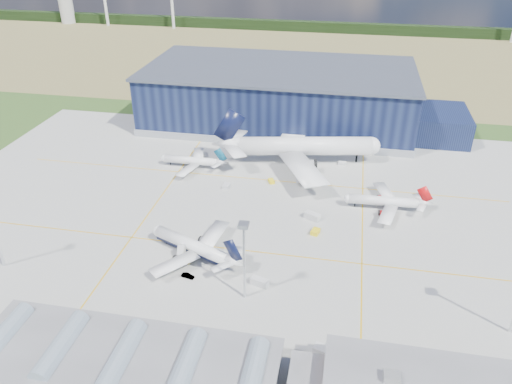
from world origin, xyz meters
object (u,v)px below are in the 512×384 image
at_px(airliner_red, 384,197).
at_px(airliner_widebody, 305,137).
at_px(gse_tug_c, 271,181).
at_px(gse_van_b, 312,216).
at_px(car_a, 394,371).
at_px(gse_tug_a, 186,258).
at_px(car_b, 188,276).
at_px(airstair, 183,252).
at_px(gse_van_a, 260,282).
at_px(gse_tug_b, 315,232).
at_px(airliner_regional, 191,157).
at_px(gse_cart_a, 226,186).
at_px(light_mast_center, 244,249).
at_px(gse_cart_b, 342,163).
at_px(hangar, 285,98).
at_px(airliner_navy, 192,240).
at_px(gse_van_c, 325,352).

relative_size(airliner_red, airliner_widebody, 0.44).
distance_m(airliner_red, gse_tug_c, 41.69).
height_order(gse_van_b, car_a, gse_van_b).
bearing_deg(gse_tug_a, car_b, -79.10).
xyz_separation_m(gse_tug_c, airstair, (-17.92, -49.16, 0.89)).
bearing_deg(gse_van_a, airliner_red, -18.74).
bearing_deg(gse_van_a, gse_tug_b, -7.61).
xyz_separation_m(airliner_regional, gse_cart_a, (17.48, -13.61, -3.73)).
bearing_deg(airliner_regional, light_mast_center, 117.60).
bearing_deg(gse_van_a, airstair, 87.48).
bearing_deg(gse_cart_a, airliner_red, -0.30).
bearing_deg(gse_cart_b, gse_tug_b, -179.53).
relative_size(airliner_red, airliner_regional, 1.08).
distance_m(gse_tug_a, gse_van_b, 44.43).
bearing_deg(gse_van_b, gse_van_a, -171.19).
bearing_deg(light_mast_center, hangar, 93.30).
bearing_deg(airliner_navy, gse_tug_b, -129.14).
xyz_separation_m(airliner_navy, airstair, (-2.64, -0.84, -3.93)).
xyz_separation_m(gse_tug_b, gse_tug_c, (-18.95, 30.37, -0.07)).
height_order(light_mast_center, gse_tug_b, light_mast_center).
distance_m(gse_tug_a, gse_cart_a, 44.33).
bearing_deg(airliner_widebody, gse_tug_c, -128.06).
bearing_deg(gse_van_c, airliner_widebody, 27.28).
bearing_deg(airliner_red, airliner_widebody, -47.96).
distance_m(gse_van_b, gse_cart_b, 43.23).
relative_size(light_mast_center, gse_cart_a, 6.87).
bearing_deg(airliner_red, gse_cart_b, -67.17).
distance_m(airliner_navy, gse_van_c, 51.17).
relative_size(light_mast_center, car_a, 5.91).
xyz_separation_m(gse_van_c, airstair, (-43.21, 30.05, 0.30)).
relative_size(hangar, car_b, 39.39).
relative_size(gse_tug_a, gse_cart_a, 1.13).
height_order(hangar, airliner_red, hangar).
bearing_deg(airliner_regional, airstair, 105.20).
bearing_deg(gse_tug_a, airliner_regional, 95.05).
distance_m(gse_tug_a, gse_tug_b, 41.10).
bearing_deg(airstair, gse_cart_b, 57.56).
bearing_deg(airliner_widebody, airliner_red, -56.71).
xyz_separation_m(airliner_widebody, gse_tug_a, (-26.49, -70.65, -10.15)).
xyz_separation_m(airliner_navy, airliner_red, (55.22, 37.11, -0.66)).
relative_size(gse_van_a, gse_van_c, 0.95).
xyz_separation_m(airliner_navy, gse_tug_a, (-1.24, -2.82, -4.67)).
distance_m(gse_tug_b, airstair, 41.38).
bearing_deg(gse_van_a, gse_cart_b, 3.47).
relative_size(gse_tug_b, gse_cart_b, 1.15).
bearing_deg(car_a, airliner_navy, 67.22).
bearing_deg(car_b, hangar, 6.93).
relative_size(light_mast_center, gse_van_a, 4.71).
bearing_deg(car_b, gse_cart_a, 13.66).
bearing_deg(gse_tug_c, airstair, -134.57).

